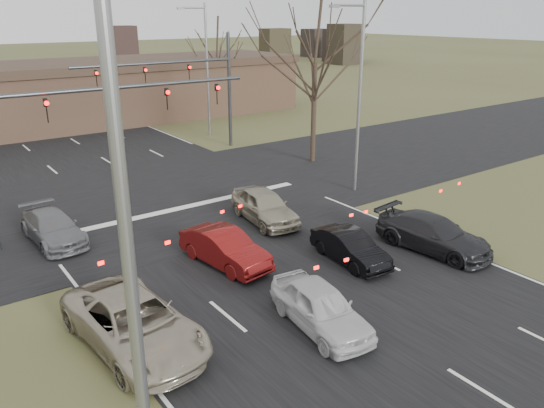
{
  "coord_description": "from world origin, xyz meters",
  "views": [
    {
      "loc": [
        -11.05,
        -9.89,
        9.26
      ],
      "look_at": [
        0.72,
        6.37,
        2.0
      ],
      "focal_mm": 35.0,
      "sensor_mm": 36.0,
      "label": 1
    }
  ],
  "objects_px": {
    "mast_arm_near": "(63,119)",
    "car_grey_ahead": "(53,227)",
    "car_white_sedan": "(321,307)",
    "streetlight_right_near": "(358,88)",
    "car_black_hatch": "(350,247)",
    "mast_arm_far": "(194,79)",
    "car_silver_ahead": "(265,206)",
    "car_red_ahead": "(225,248)",
    "car_silver_suv": "(134,323)",
    "car_charcoal_sedan": "(433,234)",
    "streetlight_right_far": "(205,64)",
    "streetlight_left": "(147,309)",
    "building": "(70,93)"
  },
  "relations": [
    {
      "from": "building",
      "to": "car_silver_ahead",
      "type": "relative_size",
      "value": 9.48
    },
    {
      "from": "car_silver_suv",
      "to": "streetlight_right_near",
      "type": "bearing_deg",
      "value": 18.49
    },
    {
      "from": "streetlight_left",
      "to": "car_black_hatch",
      "type": "distance_m",
      "value": 14.55
    },
    {
      "from": "mast_arm_near",
      "to": "car_white_sedan",
      "type": "xyz_separation_m",
      "value": [
        3.79,
        -12.18,
        -4.37
      ]
    },
    {
      "from": "streetlight_right_far",
      "to": "car_charcoal_sedan",
      "type": "height_order",
      "value": "streetlight_right_far"
    },
    {
      "from": "car_charcoal_sedan",
      "to": "car_white_sedan",
      "type": "bearing_deg",
      "value": -174.61
    },
    {
      "from": "streetlight_left",
      "to": "car_grey_ahead",
      "type": "relative_size",
      "value": 2.24
    },
    {
      "from": "streetlight_left",
      "to": "car_silver_suv",
      "type": "xyz_separation_m",
      "value": [
        2.32,
        7.24,
        -4.81
      ]
    },
    {
      "from": "streetlight_left",
      "to": "streetlight_right_far",
      "type": "bearing_deg",
      "value": 59.66
    },
    {
      "from": "building",
      "to": "car_black_hatch",
      "type": "distance_m",
      "value": 34.43
    },
    {
      "from": "car_red_ahead",
      "to": "streetlight_right_far",
      "type": "bearing_deg",
      "value": 54.39
    },
    {
      "from": "mast_arm_near",
      "to": "car_silver_suv",
      "type": "bearing_deg",
      "value": -97.42
    },
    {
      "from": "streetlight_right_near",
      "to": "car_black_hatch",
      "type": "relative_size",
      "value": 2.68
    },
    {
      "from": "streetlight_right_near",
      "to": "car_silver_suv",
      "type": "distance_m",
      "value": 17.43
    },
    {
      "from": "car_black_hatch",
      "to": "streetlight_left",
      "type": "bearing_deg",
      "value": -140.41
    },
    {
      "from": "mast_arm_near",
      "to": "car_silver_suv",
      "type": "height_order",
      "value": "mast_arm_near"
    },
    {
      "from": "car_silver_ahead",
      "to": "building",
      "type": "bearing_deg",
      "value": 98.4
    },
    {
      "from": "mast_arm_near",
      "to": "car_grey_ahead",
      "type": "xyz_separation_m",
      "value": [
        -1.15,
        -0.5,
        -4.43
      ]
    },
    {
      "from": "streetlight_left",
      "to": "car_silver_ahead",
      "type": "distance_m",
      "value": 17.87
    },
    {
      "from": "streetlight_right_far",
      "to": "car_white_sedan",
      "type": "bearing_deg",
      "value": -112.35
    },
    {
      "from": "car_silver_suv",
      "to": "car_black_hatch",
      "type": "height_order",
      "value": "car_silver_suv"
    },
    {
      "from": "car_grey_ahead",
      "to": "streetlight_right_far",
      "type": "bearing_deg",
      "value": 39.59
    },
    {
      "from": "mast_arm_far",
      "to": "car_red_ahead",
      "type": "relative_size",
      "value": 2.65
    },
    {
      "from": "building",
      "to": "mast_arm_far",
      "type": "height_order",
      "value": "mast_arm_far"
    },
    {
      "from": "mast_arm_far",
      "to": "car_white_sedan",
      "type": "distance_m",
      "value": 23.85
    },
    {
      "from": "car_silver_suv",
      "to": "car_silver_ahead",
      "type": "distance_m",
      "value": 10.59
    },
    {
      "from": "streetlight_right_far",
      "to": "car_red_ahead",
      "type": "distance_m",
      "value": 23.88
    },
    {
      "from": "mast_arm_far",
      "to": "car_silver_ahead",
      "type": "xyz_separation_m",
      "value": [
        -3.89,
        -13.87,
        -4.26
      ]
    },
    {
      "from": "mast_arm_far",
      "to": "car_grey_ahead",
      "type": "distance_m",
      "value": 16.95
    },
    {
      "from": "mast_arm_near",
      "to": "streetlight_left",
      "type": "distance_m",
      "value": 17.38
    },
    {
      "from": "car_white_sedan",
      "to": "streetlight_right_near",
      "type": "bearing_deg",
      "value": 48.99
    },
    {
      "from": "car_white_sedan",
      "to": "car_charcoal_sedan",
      "type": "bearing_deg",
      "value": 19.38
    },
    {
      "from": "car_black_hatch",
      "to": "car_grey_ahead",
      "type": "xyz_separation_m",
      "value": [
        -8.9,
        8.87,
        0.03
      ]
    },
    {
      "from": "mast_arm_near",
      "to": "car_black_hatch",
      "type": "xyz_separation_m",
      "value": [
        7.75,
        -9.37,
        -4.46
      ]
    },
    {
      "from": "car_grey_ahead",
      "to": "car_red_ahead",
      "type": "distance_m",
      "value": 7.84
    },
    {
      "from": "car_charcoal_sedan",
      "to": "car_grey_ahead",
      "type": "height_order",
      "value": "car_charcoal_sedan"
    },
    {
      "from": "car_black_hatch",
      "to": "car_red_ahead",
      "type": "bearing_deg",
      "value": 152.4
    },
    {
      "from": "car_white_sedan",
      "to": "mast_arm_far",
      "type": "bearing_deg",
      "value": 78.2
    },
    {
      "from": "car_charcoal_sedan",
      "to": "car_silver_ahead",
      "type": "distance_m",
      "value": 7.68
    },
    {
      "from": "car_silver_suv",
      "to": "car_charcoal_sedan",
      "type": "relative_size",
      "value": 1.13
    },
    {
      "from": "building",
      "to": "streetlight_right_near",
      "type": "distance_m",
      "value": 28.97
    },
    {
      "from": "car_white_sedan",
      "to": "car_red_ahead",
      "type": "relative_size",
      "value": 0.98
    },
    {
      "from": "mast_arm_near",
      "to": "car_grey_ahead",
      "type": "bearing_deg",
      "value": -156.58
    },
    {
      "from": "mast_arm_near",
      "to": "car_black_hatch",
      "type": "relative_size",
      "value": 3.25
    },
    {
      "from": "car_silver_suv",
      "to": "car_silver_ahead",
      "type": "relative_size",
      "value": 1.24
    },
    {
      "from": "streetlight_left",
      "to": "mast_arm_near",
      "type": "bearing_deg",
      "value": 78.07
    },
    {
      "from": "car_red_ahead",
      "to": "car_silver_ahead",
      "type": "xyz_separation_m",
      "value": [
        3.87,
        2.82,
        0.07
      ]
    },
    {
      "from": "building",
      "to": "car_charcoal_sedan",
      "type": "height_order",
      "value": "building"
    },
    {
      "from": "car_black_hatch",
      "to": "car_white_sedan",
      "type": "bearing_deg",
      "value": -138.94
    },
    {
      "from": "mast_arm_near",
      "to": "car_silver_suv",
      "type": "distance_m",
      "value": 10.74
    }
  ]
}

